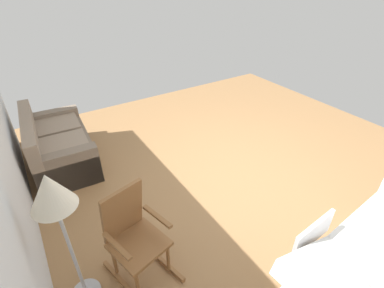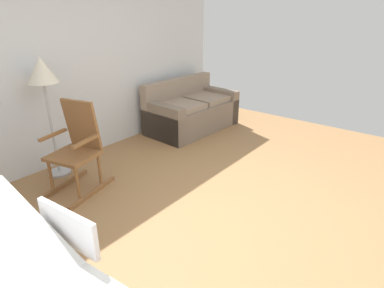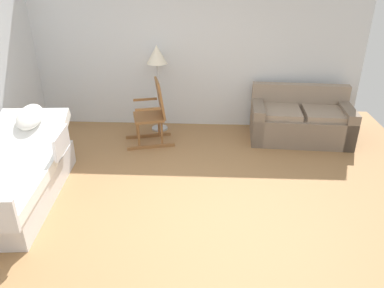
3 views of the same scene
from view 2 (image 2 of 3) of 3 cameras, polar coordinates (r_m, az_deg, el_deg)
name	(u,v)px [view 2 (image 2 of 3)]	position (r m, az deg, el deg)	size (l,w,h in m)	color
ground_plane	(244,221)	(3.39, 9.14, -13.18)	(6.87, 6.87, 0.00)	#9E7247
back_wall	(72,59)	(4.70, -20.37, 13.79)	(5.69, 0.10, 2.70)	silver
couch	(191,112)	(5.67, -0.16, 5.68)	(1.64, 0.94, 0.85)	#7D6C5C
rocking_chair	(77,149)	(3.90, -19.57, -0.77)	(0.85, 0.65, 1.05)	brown
floor_lamp	(43,79)	(4.16, -24.76, 10.41)	(0.34, 0.34, 1.48)	#B2B5BA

